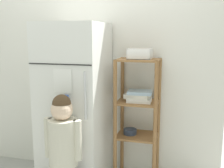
% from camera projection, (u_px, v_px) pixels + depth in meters
% --- Properties ---
extents(kitchen_wall_back, '(2.60, 0.03, 2.10)m').
position_uv_depth(kitchen_wall_back, '(96.00, 77.00, 2.89)').
color(kitchen_wall_back, silver).
rests_on(kitchen_wall_back, ground).
extents(refrigerator, '(0.58, 0.65, 1.60)m').
position_uv_depth(refrigerator, '(75.00, 107.00, 2.64)').
color(refrigerator, white).
rests_on(refrigerator, ground).
extents(child_standing, '(0.33, 0.24, 1.02)m').
position_uv_depth(child_standing, '(63.00, 142.00, 2.24)').
color(child_standing, brown).
rests_on(child_standing, ground).
extents(pantry_shelf_unit, '(0.41, 0.33, 1.27)m').
position_uv_depth(pantry_shelf_unit, '(137.00, 109.00, 2.62)').
color(pantry_shelf_unit, olive).
rests_on(pantry_shelf_unit, ground).
extents(fruit_bin, '(0.22, 0.19, 0.10)m').
position_uv_depth(fruit_bin, '(140.00, 54.00, 2.53)').
color(fruit_bin, white).
rests_on(fruit_bin, pantry_shelf_unit).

